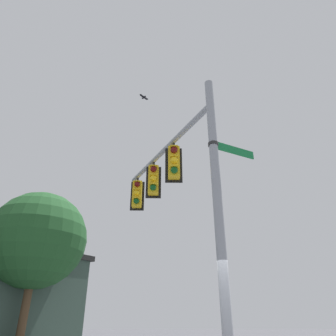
% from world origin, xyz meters
% --- Properties ---
extents(signal_pole, '(0.22, 0.22, 7.36)m').
position_xyz_m(signal_pole, '(0.00, 0.00, 3.68)').
color(signal_pole, gray).
rests_on(signal_pole, ground).
extents(mast_arm, '(2.64, 5.12, 0.17)m').
position_xyz_m(mast_arm, '(1.24, -2.52, 6.57)').
color(mast_arm, gray).
extents(traffic_light_nearest_pole, '(0.54, 0.49, 1.31)m').
position_xyz_m(traffic_light_nearest_pole, '(0.92, -1.85, 5.79)').
color(traffic_light_nearest_pole, black).
extents(traffic_light_mid_inner, '(0.54, 0.49, 1.31)m').
position_xyz_m(traffic_light_mid_inner, '(1.60, -3.23, 5.79)').
color(traffic_light_mid_inner, black).
extents(traffic_light_mid_outer, '(0.54, 0.49, 1.31)m').
position_xyz_m(traffic_light_mid_outer, '(2.28, -4.60, 5.79)').
color(traffic_light_mid_outer, black).
extents(street_name_sign, '(1.30, 0.73, 0.22)m').
position_xyz_m(street_name_sign, '(-0.38, -0.19, 5.34)').
color(street_name_sign, '#147238').
extents(bird_flying, '(0.36, 0.36, 0.08)m').
position_xyz_m(bird_flying, '(2.10, -3.72, 9.86)').
color(bird_flying, black).
extents(tree_by_storefront, '(4.78, 4.78, 7.37)m').
position_xyz_m(tree_by_storefront, '(7.53, -8.86, 4.97)').
color(tree_by_storefront, '#4C3823').
rests_on(tree_by_storefront, ground).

